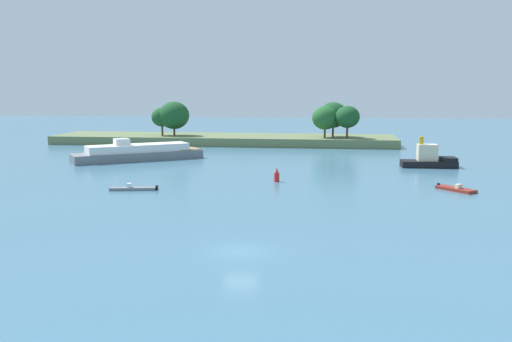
{
  "coord_description": "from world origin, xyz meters",
  "views": [
    {
      "loc": [
        6.75,
        -41.39,
        12.4
      ],
      "look_at": [
        -3.42,
        34.25,
        1.2
      ],
      "focal_mm": 39.71,
      "sensor_mm": 36.0,
      "label": 1
    }
  ],
  "objects": [
    {
      "name": "white_riverboat",
      "position": [
        -26.51,
        52.49,
        1.3
      ],
      "size": [
        21.18,
        17.04,
        5.27
      ],
      "color": "slate",
      "rests_on": "ground"
    },
    {
      "name": "ground_plane",
      "position": [
        0.0,
        0.0,
        0.0
      ],
      "size": [
        400.0,
        400.0,
        0.0
      ],
      "primitive_type": "plane",
      "color": "teal"
    },
    {
      "name": "fishing_skiff",
      "position": [
        21.86,
        29.14,
        0.21
      ],
      "size": [
        4.46,
        4.88,
        0.87
      ],
      "color": "maroon",
      "rests_on": "ground"
    },
    {
      "name": "treeline_island",
      "position": [
        -14.91,
        83.28,
        2.45
      ],
      "size": [
        76.22,
        15.78,
        9.44
      ],
      "color": "#66754C",
      "rests_on": "ground"
    },
    {
      "name": "channel_buoy_red",
      "position": [
        -0.45,
        32.97,
        0.81
      ],
      "size": [
        0.7,
        0.7,
        1.9
      ],
      "color": "red",
      "rests_on": "ground"
    },
    {
      "name": "small_motorboat",
      "position": [
        -17.31,
        24.3,
        0.2
      ],
      "size": [
        5.91,
        2.18,
        0.86
      ],
      "color": "slate",
      "rests_on": "ground"
    },
    {
      "name": "tugboat",
      "position": [
        22.19,
        50.26,
        1.22
      ],
      "size": [
        8.83,
        3.69,
        4.83
      ],
      "color": "black",
      "rests_on": "ground"
    }
  ]
}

